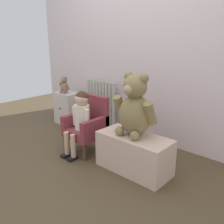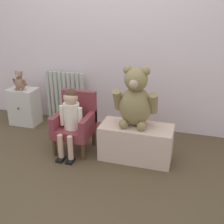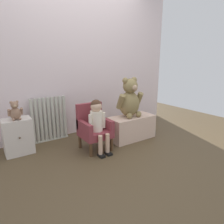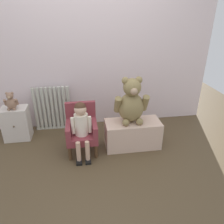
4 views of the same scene
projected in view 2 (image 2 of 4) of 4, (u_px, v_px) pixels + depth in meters
ground_plane at (68, 177)px, 2.66m from camera, size 6.00×6.00×0.00m
back_wall at (108, 31)px, 3.35m from camera, size 3.80×0.05×2.40m
radiator at (65, 98)px, 3.72m from camera, size 0.56×0.05×0.69m
small_dresser at (24, 106)px, 3.70m from camera, size 0.36×0.28×0.48m
child_armchair at (75, 122)px, 3.05m from camera, size 0.39×0.40×0.64m
child_figure at (71, 113)px, 2.90m from camera, size 0.25×0.35×0.72m
low_bench at (136, 142)px, 2.91m from camera, size 0.74×0.34×0.37m
large_teddy_bear at (135, 100)px, 2.77m from camera, size 0.44×0.31×0.61m
small_teddy_bear at (20, 81)px, 3.54m from camera, size 0.18×0.13×0.25m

